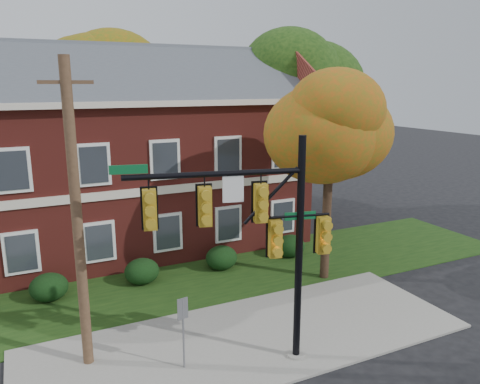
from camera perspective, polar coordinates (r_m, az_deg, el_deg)
name	(u,v)px	position (r m, az deg, el deg)	size (l,w,h in m)	color
ground	(265,356)	(14.78, 3.02, -19.31)	(120.00, 120.00, 0.00)	black
sidewalk	(250,338)	(15.51, 1.17, -17.42)	(14.00, 5.00, 0.08)	gray
grass_strip	(195,281)	(19.63, -5.53, -10.70)	(30.00, 6.00, 0.04)	#193811
apartment_building	(110,146)	(23.42, -15.51, 5.42)	(18.80, 8.80, 9.74)	maroon
hedge_left	(49,287)	(19.12, -22.28, -10.69)	(1.40, 1.26, 1.05)	black
hedge_center	(142,271)	(19.53, -11.87, -9.44)	(1.40, 1.26, 1.05)	black
hedge_right	(221,258)	(20.55, -2.28, -8.01)	(1.40, 1.26, 1.05)	black
hedge_far_right	(290,246)	(22.07, 6.15, -6.56)	(1.40, 1.26, 1.05)	black
tree_near_right	(338,117)	(18.64, 11.83, 8.98)	(4.50, 4.25, 8.58)	black
tree_right_rear	(302,80)	(28.27, 7.52, 13.39)	(6.30, 5.95, 10.62)	black
tree_far_rear	(105,68)	(31.20, -16.15, 14.28)	(6.84, 6.46, 11.52)	black
traffic_signal	(259,229)	(12.67, 2.27, -4.50)	(5.80, 1.42, 6.59)	gray
utility_pole	(77,219)	(13.29, -19.25, -3.13)	(1.34, 0.33, 8.62)	#4B3623
sign_post	(183,322)	(13.50, -6.96, -15.44)	(0.32, 0.10, 2.19)	slate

